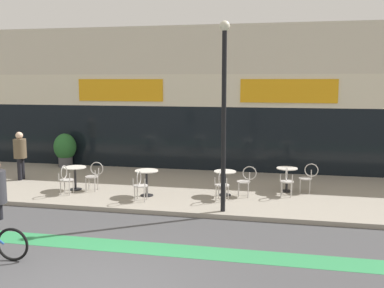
% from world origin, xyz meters
% --- Properties ---
extents(sidewalk_slab, '(40.00, 5.50, 0.12)m').
position_xyz_m(sidewalk_slab, '(0.00, 7.25, 0.06)').
color(sidewalk_slab, gray).
rests_on(sidewalk_slab, ground).
extents(storefront_facade, '(40.00, 4.06, 5.51)m').
position_xyz_m(storefront_facade, '(0.00, 11.96, 2.74)').
color(storefront_facade, beige).
rests_on(storefront_facade, ground).
extents(bike_lane_stripe, '(36.00, 0.70, 0.01)m').
position_xyz_m(bike_lane_stripe, '(0.00, 2.21, 0.00)').
color(bike_lane_stripe, '#2D844C').
rests_on(bike_lane_stripe, ground).
extents(bistro_table_0, '(0.69, 0.69, 0.72)m').
position_xyz_m(bistro_table_0, '(-3.24, 6.16, 0.63)').
color(bistro_table_0, black).
rests_on(bistro_table_0, sidewalk_slab).
extents(bistro_table_1, '(0.69, 0.69, 0.76)m').
position_xyz_m(bistro_table_1, '(-0.84, 5.91, 0.66)').
color(bistro_table_1, black).
rests_on(bistro_table_1, sidewalk_slab).
extents(bistro_table_2, '(0.65, 0.65, 0.73)m').
position_xyz_m(bistro_table_2, '(1.40, 6.45, 0.64)').
color(bistro_table_2, black).
rests_on(bistro_table_2, sidewalk_slab).
extents(bistro_table_3, '(0.64, 0.64, 0.74)m').
position_xyz_m(bistro_table_3, '(3.19, 7.29, 0.64)').
color(bistro_table_3, black).
rests_on(bistro_table_3, sidewalk_slab).
extents(cafe_chair_0_near, '(0.43, 0.59, 0.90)m').
position_xyz_m(cafe_chair_0_near, '(-3.24, 5.53, 0.64)').
color(cafe_chair_0_near, '#B7B2AD').
rests_on(cafe_chair_0_near, sidewalk_slab).
extents(cafe_chair_0_side, '(0.59, 0.44, 0.90)m').
position_xyz_m(cafe_chair_0_side, '(-2.62, 6.17, 0.64)').
color(cafe_chair_0_side, '#B7B2AD').
rests_on(cafe_chair_0_side, sidewalk_slab).
extents(cafe_chair_1_near, '(0.42, 0.58, 0.90)m').
position_xyz_m(cafe_chair_1_near, '(-0.84, 5.29, 0.64)').
color(cafe_chair_1_near, '#B7B2AD').
rests_on(cafe_chair_1_near, sidewalk_slab).
extents(cafe_chair_2_near, '(0.45, 0.60, 0.90)m').
position_xyz_m(cafe_chair_2_near, '(1.39, 5.83, 0.64)').
color(cafe_chair_2_near, '#B7B2AD').
rests_on(cafe_chair_2_near, sidewalk_slab).
extents(cafe_chair_2_side, '(0.59, 0.43, 0.90)m').
position_xyz_m(cafe_chair_2_side, '(2.03, 6.46, 0.64)').
color(cafe_chair_2_side, '#B7B2AD').
rests_on(cafe_chair_2_side, sidewalk_slab).
extents(cafe_chair_3_near, '(0.43, 0.59, 0.90)m').
position_xyz_m(cafe_chair_3_near, '(3.19, 6.67, 0.64)').
color(cafe_chair_3_near, '#B7B2AD').
rests_on(cafe_chair_3_near, sidewalk_slab).
extents(cafe_chair_3_side, '(0.59, 0.42, 0.90)m').
position_xyz_m(cafe_chair_3_side, '(3.82, 7.29, 0.64)').
color(cafe_chair_3_side, '#B7B2AD').
rests_on(cafe_chair_3_side, sidewalk_slab).
extents(planter_pot, '(0.87, 0.87, 1.31)m').
position_xyz_m(planter_pot, '(-5.34, 9.53, 0.83)').
color(planter_pot, '#4C4C51').
rests_on(planter_pot, sidewalk_slab).
extents(lamp_post, '(0.26, 0.26, 4.84)m').
position_xyz_m(lamp_post, '(1.58, 4.82, 2.93)').
color(lamp_post, black).
rests_on(lamp_post, sidewalk_slab).
extents(pedestrian_near_end, '(0.44, 0.44, 1.65)m').
position_xyz_m(pedestrian_near_end, '(-5.71, 7.09, 1.10)').
color(pedestrian_near_end, black).
rests_on(pedestrian_near_end, sidewalk_slab).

